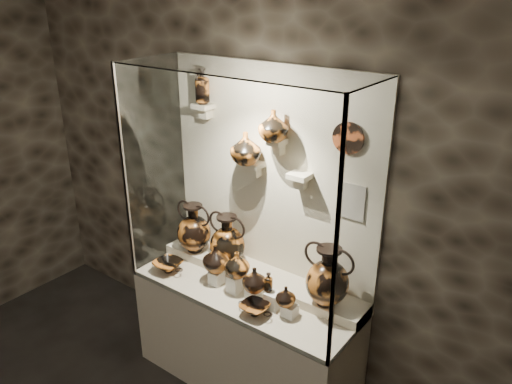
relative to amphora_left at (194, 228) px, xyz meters
The scene contains 35 objects.
wall_back 0.80m from the amphora_left, 17.53° to the left, with size 5.00×0.02×3.20m, color black.
plinth 0.93m from the amphora_left, 12.28° to the right, with size 1.70×0.60×0.80m, color beige.
front_tier 0.68m from the amphora_left, 12.28° to the right, with size 1.68×0.58×0.03m, color #C3B397.
rear_tier 0.65m from the amphora_left, ahead, with size 1.70×0.25×0.10m, color #C3B397.
back_panel 0.80m from the amphora_left, 17.09° to the left, with size 1.70×0.03×1.60m, color beige.
glass_front 0.89m from the amphora_left, 35.42° to the right, with size 1.70×0.01×1.60m, color white.
glass_left 0.57m from the amphora_left, 152.07° to the right, with size 0.01×0.60×1.60m, color white.
glass_right 1.54m from the amphora_left, ahead, with size 0.01×0.60×1.60m, color white.
glass_top 1.43m from the amphora_left, 12.28° to the right, with size 1.70×0.60×0.01m, color white.
frame_post_left 0.70m from the amphora_left, 119.74° to the right, with size 0.02×0.02×1.60m, color gray.
frame_post_right 1.58m from the amphora_left, 16.28° to the right, with size 0.02×0.02×1.60m, color gray.
pedestal_a 0.47m from the amphora_left, 25.43° to the right, with size 0.09×0.09×0.10m, color silver.
pedestal_b 0.61m from the amphora_left, 18.18° to the right, with size 0.09×0.09×0.13m, color silver.
pedestal_c 0.78m from the amphora_left, 14.08° to the right, with size 0.09×0.09×0.09m, color silver.
pedestal_d 0.92m from the amphora_left, 11.60° to the right, with size 0.09×0.09×0.12m, color silver.
pedestal_e 1.06m from the amphora_left, 10.04° to the right, with size 0.09×0.09×0.08m, color silver.
bracket_ul 0.96m from the amphora_left, 65.55° to the left, with size 0.14×0.12×0.04m, color beige.
bracket_ca 0.79m from the amphora_left, 12.35° to the left, with size 0.14×0.12×0.04m, color beige.
bracket_cb 1.07m from the amphora_left, ahead, with size 0.10×0.12×0.04m, color beige.
bracket_cc 1.07m from the amphora_left, ahead, with size 0.14×0.12×0.04m, color beige.
amphora_left is the anchor object (origin of this frame).
amphora_mid 0.34m from the amphora_left, ahead, with size 0.32×0.32×0.40m, color #C26922, non-canonical shape.
amphora_right 1.19m from the amphora_left, ahead, with size 0.34×0.34×0.42m, color #A1581E, non-canonical shape.
jug_a 0.41m from the amphora_left, 24.23° to the right, with size 0.19×0.19×0.20m, color #A1581E.
jug_b 0.59m from the amphora_left, 16.62° to the right, with size 0.18×0.18×0.19m, color #C26922.
jug_c 0.77m from the amphora_left, 14.81° to the right, with size 0.17×0.17×0.18m, color #A1581E.
jug_e 1.02m from the amphora_left, 11.12° to the right, with size 0.13×0.13×0.14m, color #A1581E.
lekythos_small 0.87m from the amphora_left, 12.05° to the right, with size 0.07×0.07×0.16m, color #C26922, non-canonical shape.
kylix_left 0.35m from the amphora_left, 95.05° to the right, with size 0.27×0.23×0.11m, color #C26922, non-canonical shape.
kylix_right 0.91m from the amphora_left, 20.64° to the right, with size 0.25×0.21×0.10m, color #A1581E, non-canonical shape.
lekythos_tall 1.11m from the amphora_left, 62.03° to the left, with size 0.11×0.11×0.28m, color #A1581E, non-canonical shape.
ovoid_vase_a 0.87m from the amphora_left, ahead, with size 0.21×0.21×0.22m, color #C26922.
ovoid_vase_b 1.16m from the amphora_left, ahead, with size 0.20×0.20×0.21m, color #C26922.
wall_plate 1.49m from the amphora_left, ahead, with size 0.20×0.20×0.02m, color #BF5125.
info_placard 1.34m from the amphora_left, ahead, with size 0.18×0.01×0.24m, color beige.
Camera 1 is at (1.87, -0.20, 2.86)m, focal length 35.00 mm.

